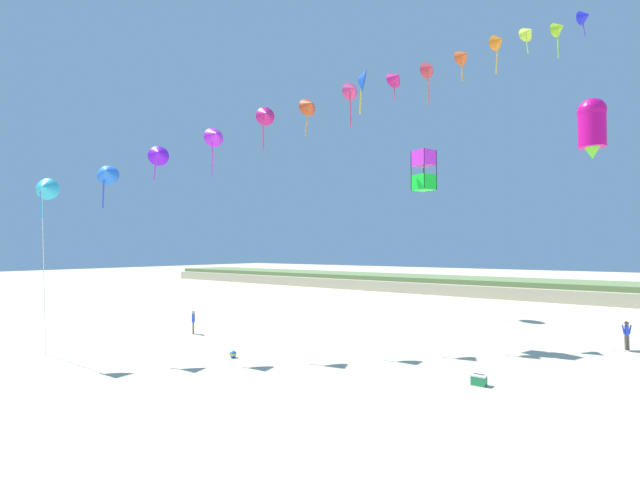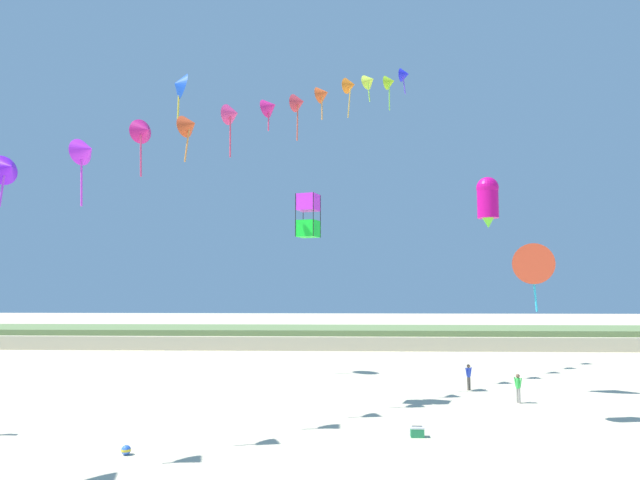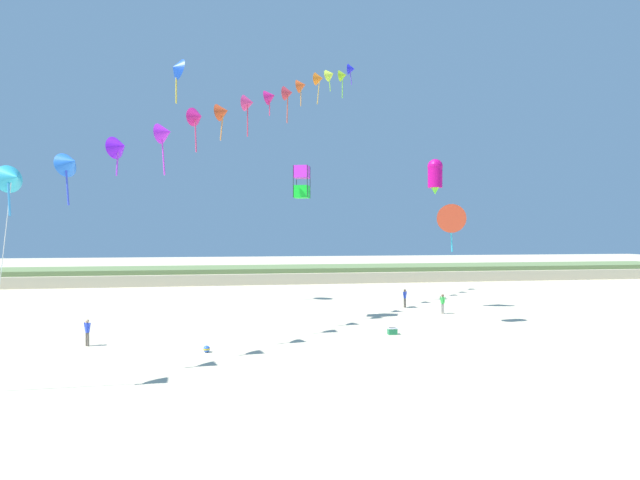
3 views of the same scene
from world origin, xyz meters
The scene contains 10 objects.
dune_ridge centered at (0.00, 45.52, 0.97)m, with size 120.00×10.66×1.96m.
person_near_left centered at (10.08, 19.31, 0.91)m, with size 0.49×0.38×1.57m.
person_near_right centered at (11.90, 15.48, 0.91)m, with size 0.35×0.51×1.57m.
kite_banner_string centered at (-2.71, 14.00, 16.01)m, with size 22.37×31.26×24.27m.
large_kite_low_lead centered at (-9.65, 23.86, 21.11)m, with size 1.93×2.26×4.20m.
large_kite_mid_trail centered at (9.25, 10.63, 10.44)m, with size 1.05×1.05×2.45m.
large_kite_high_solo centered at (0.44, 14.50, 10.23)m, with size 1.38×1.38×2.38m.
large_kite_outer_drift centered at (13.98, 18.49, 7.70)m, with size 2.62×1.78×4.12m.
beach_cooler centered at (5.43, 8.23, 0.21)m, with size 0.58×0.41×0.46m.
beach_ball centered at (-5.92, 5.25, 0.18)m, with size 0.36×0.36×0.36m.
Camera 2 is at (2.19, -16.57, 6.33)m, focal length 32.00 mm.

